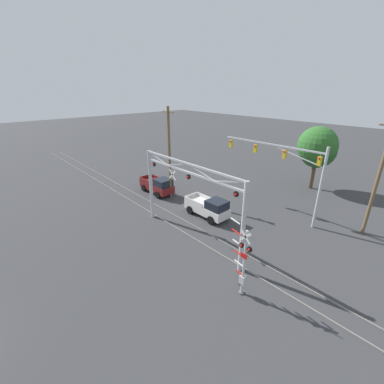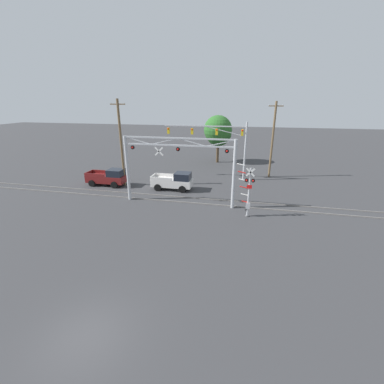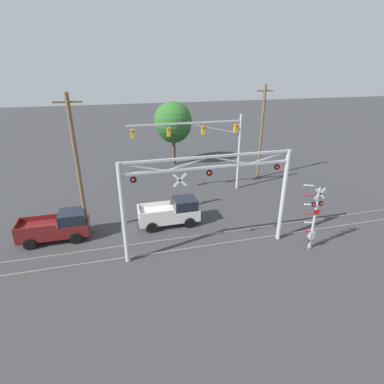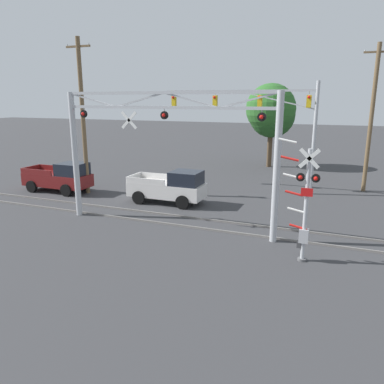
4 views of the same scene
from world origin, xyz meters
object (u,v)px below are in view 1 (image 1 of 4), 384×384
(pickup_truck_following, at_px, (158,185))
(background_tree_far_left_verge, at_px, (318,150))
(background_tree_beyond_span, at_px, (317,146))
(utility_pole_left, at_px, (169,153))
(utility_pole_right, at_px, (378,178))
(crossing_signal_mast, at_px, (243,265))
(traffic_signal_span, at_px, (292,166))
(crossing_gantry, at_px, (189,193))
(pickup_truck_lead, at_px, (209,208))

(pickup_truck_following, xyz_separation_m, background_tree_far_left_verge, (11.65, 15.42, 3.85))
(background_tree_beyond_span, bearing_deg, pickup_truck_following, -127.06)
(utility_pole_left, distance_m, utility_pole_right, 19.26)
(crossing_signal_mast, xyz_separation_m, background_tree_far_left_verge, (-5.11, 21.04, 2.74))
(traffic_signal_span, bearing_deg, crossing_gantry, -109.25)
(pickup_truck_following, relative_size, background_tree_far_left_verge, 0.68)
(crossing_signal_mast, distance_m, utility_pole_left, 16.33)
(pickup_truck_following, bearing_deg, traffic_signal_span, 23.38)
(crossing_gantry, height_order, crossing_signal_mast, crossing_gantry)
(utility_pole_left, xyz_separation_m, utility_pole_right, (17.68, 7.64, -0.13))
(background_tree_far_left_verge, bearing_deg, crossing_gantry, -94.92)
(crossing_signal_mast, height_order, background_tree_far_left_verge, background_tree_far_left_verge)
(crossing_gantry, height_order, traffic_signal_span, traffic_signal_span)
(pickup_truck_following, height_order, background_tree_far_left_verge, background_tree_far_left_verge)
(traffic_signal_span, relative_size, background_tree_far_left_verge, 1.53)
(pickup_truck_lead, relative_size, utility_pole_right, 0.48)
(utility_pole_left, distance_m, background_tree_beyond_span, 17.69)
(traffic_signal_span, distance_m, background_tree_far_left_verge, 9.79)
(crossing_gantry, relative_size, background_tree_beyond_span, 1.43)
(utility_pole_right, bearing_deg, traffic_signal_span, -159.77)
(crossing_signal_mast, bearing_deg, utility_pole_left, 157.81)
(crossing_signal_mast, xyz_separation_m, pickup_truck_following, (-16.76, 5.62, -1.11))
(pickup_truck_following, bearing_deg, utility_pole_left, 12.87)
(background_tree_beyond_span, xyz_separation_m, background_tree_far_left_verge, (0.12, 0.15, -0.55))
(traffic_signal_span, bearing_deg, utility_pole_left, -155.00)
(pickup_truck_lead, bearing_deg, utility_pole_left, 177.43)
(traffic_signal_span, bearing_deg, background_tree_beyond_span, 101.01)
(crossing_gantry, bearing_deg, crossing_signal_mast, -13.98)
(utility_pole_left, height_order, background_tree_beyond_span, utility_pole_left)
(crossing_signal_mast, distance_m, utility_pole_right, 14.29)
(crossing_signal_mast, bearing_deg, pickup_truck_following, 161.45)
(utility_pole_right, xyz_separation_m, background_tree_beyond_span, (-8.05, 7.20, 0.34))
(background_tree_far_left_verge, bearing_deg, utility_pole_left, -123.04)
(utility_pole_left, distance_m, background_tree_far_left_verge, 17.88)
(traffic_signal_span, distance_m, pickup_truck_lead, 8.64)
(crossing_gantry, bearing_deg, pickup_truck_lead, 111.93)
(traffic_signal_span, relative_size, pickup_truck_following, 2.24)
(pickup_truck_lead, relative_size, pickup_truck_following, 0.99)
(pickup_truck_following, height_order, utility_pole_right, utility_pole_right)
(crossing_gantry, bearing_deg, pickup_truck_following, 158.49)
(crossing_gantry, distance_m, crossing_signal_mast, 7.28)
(crossing_signal_mast, height_order, pickup_truck_following, crossing_signal_mast)
(pickup_truck_lead, bearing_deg, pickup_truck_following, -178.99)
(crossing_gantry, xyz_separation_m, utility_pole_right, (9.60, 12.01, 0.87))
(crossing_gantry, bearing_deg, utility_pole_right, 51.37)
(crossing_gantry, xyz_separation_m, background_tree_beyond_span, (1.55, 19.21, 1.21))
(pickup_truck_lead, height_order, utility_pole_left, utility_pole_left)
(utility_pole_left, height_order, utility_pole_right, utility_pole_left)
(crossing_gantry, distance_m, utility_pole_left, 9.24)
(crossing_gantry, height_order, utility_pole_right, utility_pole_right)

